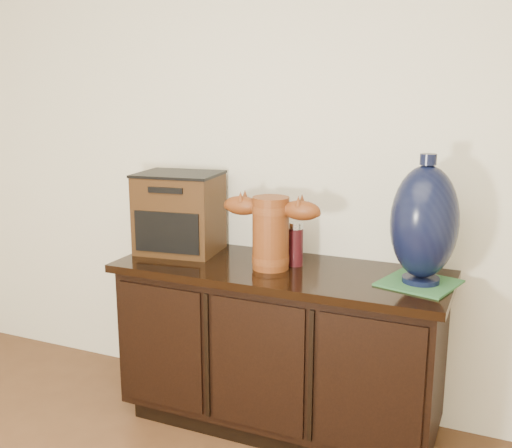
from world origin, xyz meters
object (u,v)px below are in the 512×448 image
at_px(tv_radio, 180,213).
at_px(lamp_base, 424,223).
at_px(spray_can, 296,244).
at_px(sideboard, 280,346).
at_px(terracotta_vessel, 271,229).

height_order(tv_radio, lamp_base, lamp_base).
bearing_deg(spray_can, tv_radio, 179.97).
bearing_deg(sideboard, terracotta_vessel, -142.62).
distance_m(terracotta_vessel, lamp_base, 0.64).
distance_m(sideboard, lamp_base, 0.86).
distance_m(sideboard, spray_can, 0.47).
relative_size(tv_radio, lamp_base, 0.80).
bearing_deg(lamp_base, sideboard, -178.50).
relative_size(sideboard, spray_can, 7.52).
xyz_separation_m(sideboard, tv_radio, (-0.54, 0.06, 0.56)).
height_order(tv_radio, spray_can, tv_radio).
bearing_deg(terracotta_vessel, lamp_base, 3.57).
relative_size(sideboard, tv_radio, 3.54).
bearing_deg(sideboard, tv_radio, 173.53).
bearing_deg(sideboard, lamp_base, 1.50).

